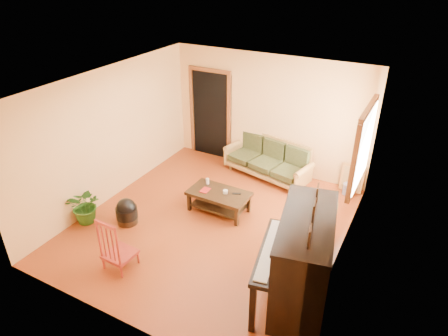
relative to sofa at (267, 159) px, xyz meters
The scene contains 16 objects.
floor 2.15m from the sofa, 95.03° to the right, with size 5.00×5.00×0.00m, color #68260D.
doorway 1.79m from the sofa, 167.07° to the left, with size 1.08×0.16×2.05m, color black.
window 2.43m from the sofa, 21.67° to the right, with size 0.12×1.36×1.46m, color white.
sofa is the anchor object (origin of this frame).
coffee_table 1.72m from the sofa, 99.08° to the right, with size 1.15×0.63×0.42m, color black.
armchair 2.33m from the sofa, 49.59° to the right, with size 0.73×0.77×0.77m, color olive.
piano 3.63m from the sofa, 59.76° to the right, with size 0.95×1.61×1.42m, color black.
footstool 3.23m from the sofa, 119.17° to the right, with size 0.39×0.39×0.37m, color black.
red_chair 3.87m from the sofa, 103.42° to the right, with size 0.44×0.48×0.94m, color maroon.
leaning_frame 1.81m from the sofa, ahead, with size 0.46×0.10×0.62m, color #C68C42.
ceramic_crock 1.78m from the sofa, ahead, with size 0.19×0.19×0.24m, color #374BA6.
potted_plant 3.85m from the sofa, 125.49° to the right, with size 0.64×0.55×0.71m, color #245518.
book 1.86m from the sofa, 108.90° to the right, with size 0.16×0.21×0.02m, color maroon.
candle 1.64m from the sofa, 112.21° to the right, with size 0.07×0.07×0.12m, color silver.
glass_jar 1.67m from the sofa, 95.08° to the right, with size 0.09×0.09×0.06m, color silver.
remote 1.58m from the sofa, 88.17° to the right, with size 0.17×0.04×0.02m, color black.
Camera 1 is at (3.02, -5.16, 4.40)m, focal length 32.00 mm.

